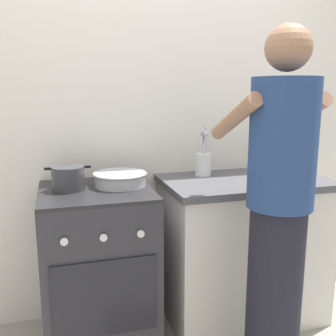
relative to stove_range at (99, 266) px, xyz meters
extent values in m
cube|color=silver|center=(0.55, 0.35, 0.80)|extent=(3.20, 0.10, 2.50)
cube|color=silver|center=(0.90, 0.00, -0.02)|extent=(0.96, 0.56, 0.86)
cube|color=#4C4C51|center=(0.90, 0.00, 0.43)|extent=(1.00, 0.60, 0.04)
cube|color=#2D2D33|center=(0.00, 0.00, -0.01)|extent=(0.60, 0.60, 0.88)
cube|color=#232326|center=(0.00, 0.00, 0.44)|extent=(0.60, 0.60, 0.02)
cube|color=black|center=(0.00, -0.30, -0.03)|extent=(0.51, 0.01, 0.40)
cylinder|color=silver|center=(-0.18, -0.31, 0.29)|extent=(0.04, 0.01, 0.04)
cylinder|color=silver|center=(0.00, -0.31, 0.29)|extent=(0.04, 0.01, 0.04)
cylinder|color=silver|center=(0.18, -0.31, 0.29)|extent=(0.04, 0.01, 0.04)
cylinder|color=#38383D|center=(-0.14, 0.03, 0.51)|extent=(0.17, 0.17, 0.13)
cube|color=black|center=(-0.24, 0.03, 0.57)|extent=(0.04, 0.02, 0.01)
cube|color=black|center=(-0.04, 0.03, 0.57)|extent=(0.04, 0.02, 0.01)
cylinder|color=#B7B7BC|center=(0.14, 0.04, 0.49)|extent=(0.29, 0.29, 0.07)
torus|color=#B7B7BC|center=(0.14, 0.04, 0.52)|extent=(0.30, 0.30, 0.01)
cylinder|color=silver|center=(0.68, 0.16, 0.52)|extent=(0.10, 0.10, 0.14)
cylinder|color=black|center=(0.69, 0.18, 0.60)|extent=(0.04, 0.02, 0.25)
sphere|color=black|center=(0.69, 0.18, 0.73)|extent=(0.03, 0.03, 0.03)
cylinder|color=silver|center=(0.68, 0.18, 0.59)|extent=(0.03, 0.02, 0.23)
sphere|color=silver|center=(0.68, 0.18, 0.72)|extent=(0.03, 0.03, 0.03)
cylinder|color=#B7BABF|center=(0.70, 0.16, 0.59)|extent=(0.02, 0.06, 0.22)
sphere|color=#B7BABF|center=(0.70, 0.16, 0.71)|extent=(0.03, 0.03, 0.03)
cylinder|color=silver|center=(0.68, 0.17, 0.60)|extent=(0.05, 0.02, 0.25)
sphere|color=silver|center=(0.68, 0.17, 0.73)|extent=(0.03, 0.03, 0.03)
cylinder|color=gold|center=(1.15, 0.05, 0.55)|extent=(0.06, 0.06, 0.21)
cylinder|color=gold|center=(1.15, 0.05, 0.67)|extent=(0.03, 0.03, 0.04)
cylinder|color=black|center=(1.15, 0.05, 0.70)|extent=(0.03, 0.03, 0.02)
cylinder|color=black|center=(0.78, -0.56, 0.00)|extent=(0.26, 0.26, 0.90)
cylinder|color=navy|center=(0.78, -0.56, 0.74)|extent=(0.30, 0.30, 0.58)
sphere|color=#A07254|center=(0.78, -0.56, 1.15)|extent=(0.20, 0.20, 0.20)
cylinder|color=#A07254|center=(0.61, -0.42, 0.85)|extent=(0.07, 0.41, 0.24)
cylinder|color=#A07254|center=(0.95, -0.42, 0.85)|extent=(0.07, 0.41, 0.24)
camera|label=1|loc=(-0.18, -2.03, 0.97)|focal=40.71mm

